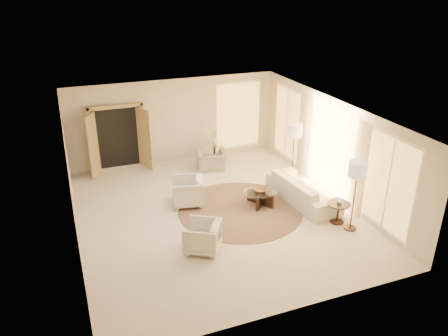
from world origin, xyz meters
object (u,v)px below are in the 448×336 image
object	(u,v)px
coffee_table	(261,196)
end_table	(338,209)
armchair_right	(202,235)
bowl	(261,190)
armchair_left	(188,190)
side_vase	(214,140)
side_table	(215,151)
sofa	(303,190)
floor_lamp_far	(358,172)
floor_lamp_near	(295,133)
accent_chair	(211,157)
end_vase	(339,201)

from	to	relation	value
coffee_table	end_table	world-z (taller)	end_table
armchair_right	end_table	size ratio (longest dim) A/B	1.37
armchair_right	bowl	bearing A→B (deg)	155.69
armchair_left	side_vase	world-z (taller)	side_vase
armchair_left	side_table	world-z (taller)	armchair_left
sofa	floor_lamp_far	size ratio (longest dim) A/B	1.33
armchair_right	armchair_left	bearing A→B (deg)	-156.89
sofa	floor_lamp_near	bearing A→B (deg)	-21.77
floor_lamp_near	floor_lamp_far	size ratio (longest dim) A/B	1.00
side_table	accent_chair	bearing A→B (deg)	-120.46
floor_lamp_near	floor_lamp_far	bearing A→B (deg)	-90.00
accent_chair	bowl	bearing A→B (deg)	111.70
sofa	floor_lamp_far	distance (m)	2.13
end_vase	bowl	bearing A→B (deg)	132.93
sofa	side_vase	bearing A→B (deg)	14.73
floor_lamp_near	bowl	distance (m)	2.20
side_table	floor_lamp_far	world-z (taller)	floor_lamp_far
sofa	coffee_table	size ratio (longest dim) A/B	2.12
end_table	floor_lamp_near	world-z (taller)	floor_lamp_near
armchair_left	bowl	xyz separation A→B (m)	(1.87, -0.76, 0.02)
armchair_right	sofa	bearing A→B (deg)	141.62
end_vase	side_vase	world-z (taller)	side_vase
accent_chair	floor_lamp_far	xyz separation A→B (m)	(2.03, -4.77, 1.15)
armchair_right	side_table	size ratio (longest dim) A/B	1.20
side_table	floor_lamp_near	world-z (taller)	floor_lamp_near
floor_lamp_near	floor_lamp_far	xyz separation A→B (m)	(0.00, -3.02, -0.01)
accent_chair	side_vase	bearing A→B (deg)	-108.00
floor_lamp_far	bowl	world-z (taller)	floor_lamp_far
floor_lamp_far	side_vase	distance (m)	5.63
armchair_right	side_vase	distance (m)	5.28
sofa	bowl	size ratio (longest dim) A/B	6.66
end_vase	coffee_table	bearing A→B (deg)	132.93
armchair_left	bowl	distance (m)	2.02
side_table	side_vase	bearing A→B (deg)	75.96
sofa	end_table	bearing A→B (deg)	-174.35
coffee_table	floor_lamp_far	bearing A→B (deg)	-51.28
floor_lamp_near	armchair_left	bearing A→B (deg)	-175.08
sofa	side_table	distance (m)	3.84
floor_lamp_far	side_vase	size ratio (longest dim) A/B	7.47
armchair_right	coffee_table	size ratio (longest dim) A/B	0.68
bowl	floor_lamp_far	bearing A→B (deg)	-51.28
end_vase	floor_lamp_near	bearing A→B (deg)	87.46
end_vase	side_vase	xyz separation A→B (m)	(-1.59, 4.91, 0.16)
floor_lamp_far	bowl	xyz separation A→B (m)	(-1.57, 1.96, -1.11)
armchair_right	floor_lamp_far	distance (m)	3.96
end_table	floor_lamp_far	world-z (taller)	floor_lamp_far
end_table	bowl	world-z (taller)	end_table
coffee_table	bowl	size ratio (longest dim) A/B	3.14
coffee_table	side_vase	distance (m)	3.39
floor_lamp_near	end_vase	size ratio (longest dim) A/B	12.07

